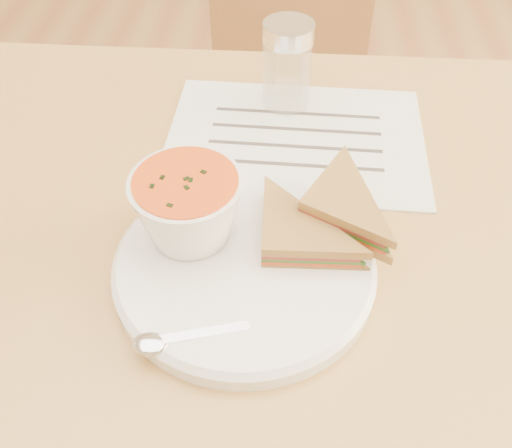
# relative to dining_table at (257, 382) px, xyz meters

# --- Properties ---
(dining_table) EXTENTS (1.00, 0.70, 0.75)m
(dining_table) POSITION_rel_dining_table_xyz_m (0.00, 0.00, 0.00)
(dining_table) COLOR olive
(dining_table) RESTS_ON floor
(chair_far) EXTENTS (0.40, 0.40, 0.82)m
(chair_far) POSITION_rel_dining_table_xyz_m (0.04, 0.62, 0.03)
(chair_far) COLOR brown
(chair_far) RESTS_ON floor
(plate) EXTENTS (0.26, 0.26, 0.02)m
(plate) POSITION_rel_dining_table_xyz_m (-0.01, -0.08, 0.38)
(plate) COLOR white
(plate) RESTS_ON dining_table
(soup_bowl) EXTENTS (0.14, 0.14, 0.08)m
(soup_bowl) POSITION_rel_dining_table_xyz_m (-0.06, -0.05, 0.43)
(soup_bowl) COLOR white
(soup_bowl) RESTS_ON plate
(sandwich_half_a) EXTENTS (0.11, 0.11, 0.03)m
(sandwich_half_a) POSITION_rel_dining_table_xyz_m (0.01, -0.09, 0.41)
(sandwich_half_a) COLOR #A07438
(sandwich_half_a) RESTS_ON plate
(sandwich_half_b) EXTENTS (0.14, 0.14, 0.03)m
(sandwich_half_b) POSITION_rel_dining_table_xyz_m (0.04, -0.04, 0.42)
(sandwich_half_b) COLOR #A07438
(sandwich_half_b) RESTS_ON plate
(spoon) EXTENTS (0.16, 0.07, 0.01)m
(spoon) POSITION_rel_dining_table_xyz_m (-0.04, -0.17, 0.40)
(spoon) COLOR silver
(spoon) RESTS_ON plate
(paper_menu) EXTENTS (0.33, 0.25, 0.00)m
(paper_menu) POSITION_rel_dining_table_xyz_m (0.04, 0.14, 0.38)
(paper_menu) COLOR white
(paper_menu) RESTS_ON dining_table
(condiment_shaker) EXTENTS (0.08, 0.08, 0.12)m
(condiment_shaker) POSITION_rel_dining_table_xyz_m (0.02, 0.21, 0.43)
(condiment_shaker) COLOR silver
(condiment_shaker) RESTS_ON dining_table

